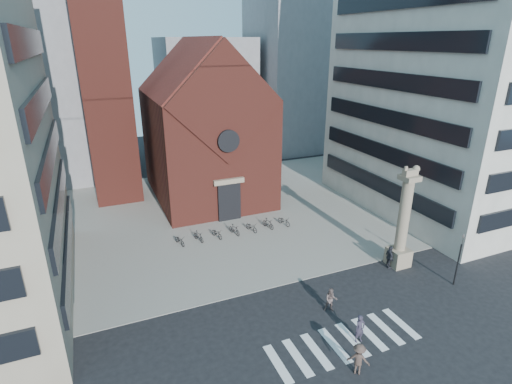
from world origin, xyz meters
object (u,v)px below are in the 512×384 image
pedestrian_0 (360,329)px  pedestrian_2 (390,257)px  pedestrian_1 (331,300)px  scooter_0 (180,240)px  traffic_light (459,259)px  lion_column (402,227)px

pedestrian_0 → pedestrian_2: (7.53, 6.17, 0.04)m
pedestrian_1 → scooter_0: (-7.52, 13.45, -0.39)m
pedestrian_1 → pedestrian_2: bearing=45.7°
pedestrian_1 → pedestrian_0: bearing=-65.8°
pedestrian_0 → pedestrian_2: size_ratio=0.96×
pedestrian_2 → scooter_0: pedestrian_2 is taller
pedestrian_0 → pedestrian_1: size_ratio=1.08×
traffic_light → pedestrian_0: (-10.53, -2.26, -1.34)m
traffic_light → pedestrian_2: bearing=127.5°
traffic_light → scooter_0: size_ratio=2.54×
pedestrian_1 → scooter_0: bearing=143.8°
traffic_light → scooter_0: (-18.03, 14.47, -1.79)m
pedestrian_1 → traffic_light: bearing=19.1°
lion_column → pedestrian_1: size_ratio=4.93×
scooter_0 → pedestrian_2: bearing=-51.9°
lion_column → traffic_light: size_ratio=2.02×
lion_column → pedestrian_1: (-8.51, -2.98, -2.58)m
traffic_light → pedestrian_1: (-10.50, 1.02, -1.41)m
pedestrian_2 → scooter_0: bearing=70.3°
traffic_light → pedestrian_1: size_ratio=2.44×
pedestrian_2 → scooter_0: 18.38m
pedestrian_0 → pedestrian_1: bearing=86.9°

